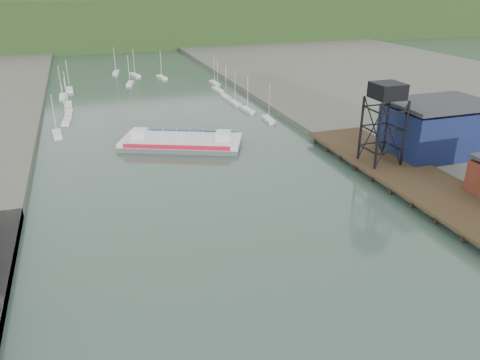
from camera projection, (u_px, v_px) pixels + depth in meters
east_pier at (430, 186)px, 84.18m from camera, size 14.00×70.00×2.45m
lift_tower at (387, 96)px, 89.40m from camera, size 6.50×6.50×16.00m
blue_shed at (437, 129)px, 98.98m from camera, size 20.50×14.50×11.30m
marina_sailboats at (147, 96)px, 155.10m from camera, size 57.71×92.65×0.90m
distant_hills at (101, 23)px, 291.37m from camera, size 500.00×120.00×80.00m
chain_ferry at (181, 142)px, 109.25m from camera, size 29.66×21.05×3.97m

